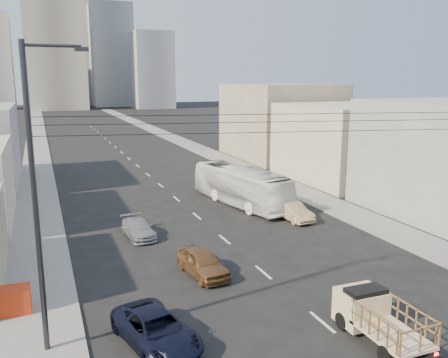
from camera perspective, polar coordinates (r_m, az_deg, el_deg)
ground at (r=21.12m, az=14.84°, el=-18.74°), size 420.00×420.00×0.00m
sidewalk_left at (r=85.12m, az=-21.60°, el=3.91°), size 3.50×180.00×0.12m
sidewalk_right at (r=88.14m, az=-6.12°, el=4.92°), size 3.50×180.00×0.12m
lane_dashes at (r=69.19m, az=-11.80°, el=2.80°), size 0.15×104.00×0.01m
flatbed_pickup at (r=21.32m, az=18.02°, el=-15.29°), size 1.95×4.41×1.90m
navy_pickup at (r=20.35m, az=-8.18°, el=-17.49°), size 3.33×5.29×1.36m
city_bus at (r=40.81m, az=2.06°, el=-0.86°), size 4.83×12.00×3.26m
sedan_brown at (r=26.59m, az=-2.63°, el=-9.99°), size 2.25×4.41×1.44m
sedan_tan at (r=36.99m, az=8.22°, el=-3.82°), size 1.81×4.31×1.38m
sedan_grey at (r=33.21m, az=-10.28°, el=-5.88°), size 2.00×4.25×1.20m
streetlamp_left at (r=18.93m, az=-21.54°, el=-1.73°), size 2.36×0.25×12.00m
overhead_wires at (r=19.53m, az=13.65°, el=6.70°), size 23.01×5.02×0.72m
crate_stack at (r=24.45m, az=-24.38°, el=-13.20°), size 1.80×1.20×1.14m
bldg_right_near at (r=41.90m, az=25.06°, el=2.36°), size 10.00×12.00×9.00m
bldg_right_mid at (r=52.78m, az=14.43°, el=4.30°), size 11.00×14.00×8.00m
bldg_right_far at (r=66.48m, az=6.76°, el=6.94°), size 12.00×16.00×10.00m
high_rise_tower at (r=185.62m, az=-19.91°, el=17.19°), size 20.00×20.00×60.00m
midrise_ne at (r=201.80m, az=-13.40°, el=14.22°), size 16.00×16.00×40.00m
midrise_back at (r=215.45m, az=-17.27°, el=14.38°), size 18.00×18.00×44.00m
midrise_east at (r=184.15m, az=-8.61°, el=12.79°), size 14.00×14.00×28.00m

